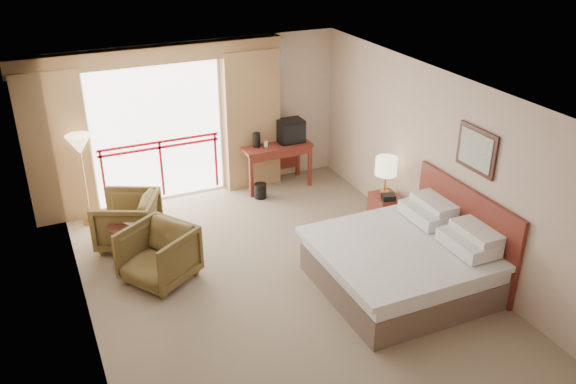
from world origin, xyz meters
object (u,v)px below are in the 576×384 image
armchair_near (161,279)px  floor_lamp (79,148)px  bed (404,263)px  tv (291,131)px  wastebasket (260,191)px  desk (274,152)px  side_table (128,236)px  armchair_far (130,244)px  nightstand (385,211)px  table_lamp (386,167)px

armchair_near → floor_lamp: 2.57m
bed → tv: bearing=89.9°
armchair_near → wastebasket: bearing=95.5°
desk → wastebasket: bearing=-137.5°
wastebasket → side_table: 2.76m
bed → armchair_far: bed is taller
desk → floor_lamp: 3.40m
nightstand → wastebasket: 2.29m
nightstand → desk: 2.45m
tv → wastebasket: (-0.75, -0.36, -0.89)m
bed → wastebasket: bearing=102.5°
bed → table_lamp: (0.69, 1.61, 0.65)m
table_lamp → side_table: (-3.95, 0.63, -0.63)m
desk → wastebasket: 0.80m
nightstand → side_table: side_table is taller
bed → armchair_near: bearing=152.9°
table_lamp → tv: (-0.68, 2.10, -0.00)m
bed → wastebasket: (-0.74, 3.34, -0.24)m
floor_lamp → wastebasket: bearing=-5.9°
desk → floor_lamp: (-3.33, -0.13, 0.67)m
nightstand → side_table: (-3.95, 0.68, 0.11)m
bed → armchair_near: 3.36m
armchair_far → floor_lamp: floor_lamp is taller
desk → armchair_far: size_ratio=1.40×
nightstand → armchair_near: 3.68m
wastebasket → tv: bearing=25.9°
nightstand → armchair_far: 4.03m
armchair_far → armchair_near: armchair_far is taller
armchair_near → nightstand: bearing=56.8°
bed → floor_lamp: bearing=134.9°
tv → armchair_far: (-3.18, -1.02, -1.02)m
bed → table_lamp: bearing=66.7°
table_lamp → wastebasket: (-1.43, 1.74, -0.89)m
tv → armchair_far: tv is taller
bed → armchair_far: size_ratio=2.38×
table_lamp → floor_lamp: size_ratio=0.40×
armchair_far → floor_lamp: size_ratio=0.59×
desk → armchair_far: bearing=-160.2°
wastebasket → table_lamp: bearing=-50.5°
tv → side_table: 3.64m
wastebasket → armchair_near: 2.88m
wastebasket → armchair_near: (-2.23, -1.82, -0.13)m
floor_lamp → nightstand: bearing=-25.8°
tv → side_table: tv is taller
nightstand → armchair_near: (-3.66, -0.03, -0.28)m
bed → table_lamp: size_ratio=3.52×
table_lamp → tv: tv is taller
side_table → floor_lamp: bearing=104.5°
nightstand → armchair_near: bearing=-177.7°
table_lamp → tv: size_ratio=1.31×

